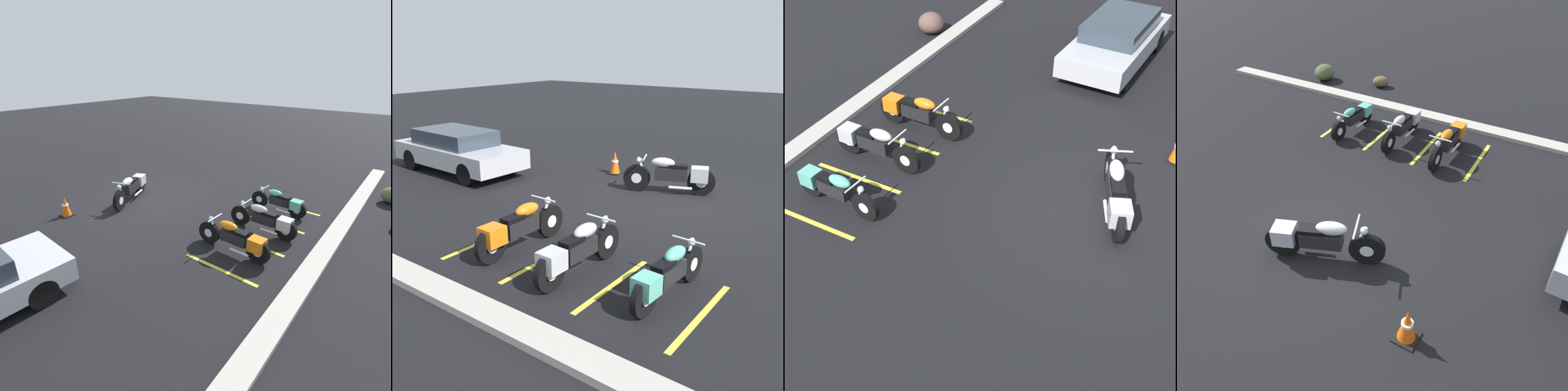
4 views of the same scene
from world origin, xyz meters
The scene contains 12 objects.
ground centered at (0.00, 0.00, 0.00)m, with size 60.00×60.00×0.00m, color black.
motorcycle_silver_featured centered at (0.23, -0.41, 0.50)m, with size 2.25×1.12×0.94m.
parked_bike_0 centered at (-2.07, 4.48, 0.42)m, with size 0.56×1.99×0.78m.
parked_bike_1 centered at (-0.51, 4.68, 0.45)m, with size 0.60×2.16×0.85m.
parked_bike_2 centered at (0.98, 4.54, 0.46)m, with size 0.62×2.20×0.87m.
car_silver centered at (6.49, 1.49, 0.68)m, with size 4.39×2.02×1.29m.
concrete_curb centered at (0.00, 6.42, 0.06)m, with size 18.00×0.50×0.12m, color #A8A399.
landscape_rock_0 centered at (5.80, 7.12, 0.32)m, with size 0.78×0.78×0.64m, color brown.
stall_line_0 centered at (-2.70, 4.60, 0.00)m, with size 0.10×2.10×0.00m, color gold.
stall_line_1 centered at (-1.19, 4.60, 0.00)m, with size 0.10×2.10×0.00m, color gold.
stall_line_2 centered at (0.32, 4.60, 0.00)m, with size 0.10×2.10×0.00m, color gold.
stall_line_3 centered at (1.83, 4.60, 0.00)m, with size 0.10×2.10×0.00m, color gold.
Camera 3 is at (-7.93, -1.82, 7.03)m, focal length 50.00 mm.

